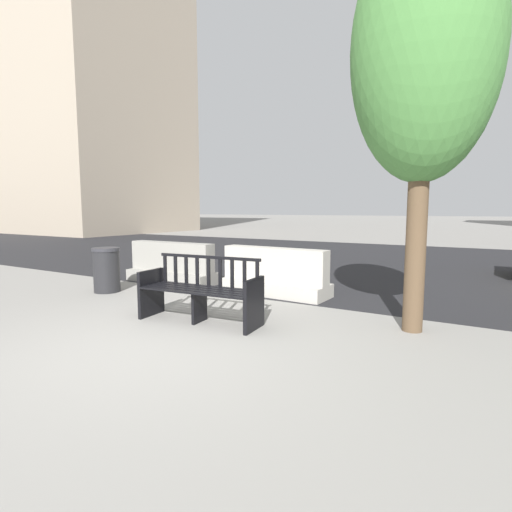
{
  "coord_description": "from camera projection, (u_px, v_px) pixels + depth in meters",
  "views": [
    {
      "loc": [
        3.15,
        -3.08,
        1.51
      ],
      "look_at": [
        -0.18,
        2.55,
        0.75
      ],
      "focal_mm": 28.0,
      "sensor_mm": 36.0,
      "label": 1
    }
  ],
  "objects": [
    {
      "name": "street_tree",
      "position": [
        425.0,
        52.0,
        4.63
      ],
      "size": [
        1.7,
        1.7,
        4.9
      ],
      "color": "brown",
      "rests_on": "ground"
    },
    {
      "name": "jersey_barrier_centre",
      "position": [
        274.0,
        276.0,
        7.13
      ],
      "size": [
        2.03,
        0.77,
        0.84
      ],
      "color": "#ADA89E",
      "rests_on": "ground"
    },
    {
      "name": "trash_bin",
      "position": [
        107.0,
        270.0,
        7.34
      ],
      "size": [
        0.49,
        0.49,
        0.82
      ],
      "color": "#232326",
      "rests_on": "ground"
    },
    {
      "name": "jersey_barrier_left",
      "position": [
        172.0,
        266.0,
        8.31
      ],
      "size": [
        2.0,
        0.69,
        0.84
      ],
      "color": "gray",
      "rests_on": "ground"
    },
    {
      "name": "ground_plane",
      "position": [
        152.0,
        347.0,
        4.4
      ],
      "size": [
        200.0,
        200.0,
        0.0
      ],
      "primitive_type": "plane",
      "color": "gray"
    },
    {
      "name": "street_bench",
      "position": [
        200.0,
        293.0,
        5.37
      ],
      "size": [
        1.73,
        0.66,
        0.88
      ],
      "color": "black",
      "rests_on": "ground"
    },
    {
      "name": "street_asphalt",
      "position": [
        366.0,
        261.0,
        11.84
      ],
      "size": [
        120.0,
        12.0,
        0.01
      ],
      "primitive_type": "cube",
      "color": "black",
      "rests_on": "ground"
    }
  ]
}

